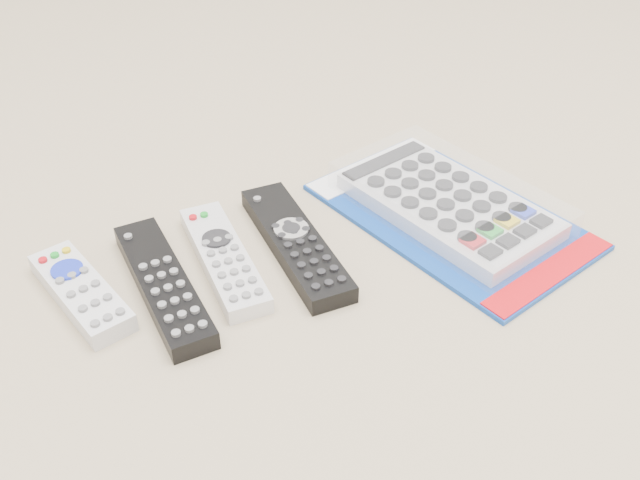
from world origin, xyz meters
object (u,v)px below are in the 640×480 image
remote_silver_dvd (224,258)px  remote_large_black (296,243)px  remote_slim_black (163,284)px  remote_small_grey (81,292)px  jumbo_remote_packaged (449,203)px

remote_silver_dvd → remote_large_black: size_ratio=0.88×
remote_slim_black → remote_large_black: size_ratio=0.96×
remote_small_grey → remote_silver_dvd: bearing=-17.8°
remote_silver_dvd → jumbo_remote_packaged: 0.27m
remote_slim_black → remote_small_grey: bearing=161.0°
remote_small_grey → remote_slim_black: size_ratio=0.76×
jumbo_remote_packaged → remote_small_grey: bearing=161.3°
remote_silver_dvd → remote_slim_black: bearing=-166.0°
remote_silver_dvd → remote_large_black: bearing=-4.7°
remote_small_grey → jumbo_remote_packaged: size_ratio=0.46×
remote_slim_black → remote_silver_dvd: (0.07, 0.01, -0.00)m
remote_small_grey → remote_slim_black: same height
remote_small_grey → remote_large_black: 0.23m
remote_slim_black → remote_large_black: bearing=0.3°
remote_small_grey → remote_silver_dvd: (0.15, -0.02, -0.00)m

